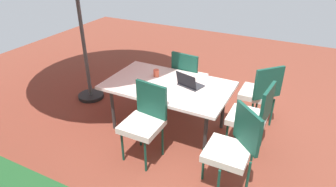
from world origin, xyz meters
TOP-DOWN VIEW (x-y plane):
  - ground_plane at (0.00, 0.00)m, footprint 10.00×10.00m
  - dining_table at (0.00, 0.00)m, footprint 1.71×1.03m
  - chair_southwest at (-1.13, -0.70)m, footprint 0.59×0.59m
  - chair_northwest at (-1.13, 0.70)m, footprint 0.59×0.59m
  - chair_north at (-0.02, 0.67)m, footprint 0.47×0.48m
  - chair_south at (-0.01, -0.70)m, footprint 0.47×0.48m
  - chair_west at (-1.18, -0.02)m, footprint 0.48×0.47m
  - laptop at (-0.29, -0.07)m, footprint 0.37×0.32m
  - cup at (0.27, -0.15)m, footprint 0.08×0.08m

SIDE VIEW (x-z plane):
  - ground_plane at x=0.00m, z-range -0.02..0.00m
  - chair_southwest at x=-1.13m, z-range 0.06..1.04m
  - chair_northwest at x=-1.13m, z-range 0.06..1.04m
  - chair_north at x=-0.02m, z-range 0.06..1.04m
  - chair_south at x=-0.01m, z-range 0.06..1.04m
  - chair_west at x=-1.18m, z-range 0.06..1.04m
  - dining_table at x=0.00m, z-range 0.31..1.04m
  - laptop at x=-0.29m, z-range 0.67..0.88m
  - cup at x=0.27m, z-range 0.73..0.83m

